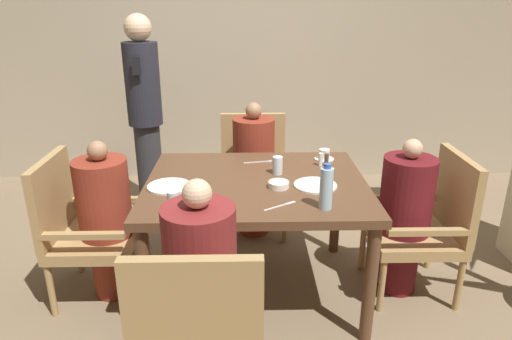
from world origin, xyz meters
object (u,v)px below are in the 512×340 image
Objects in this scene: chair_far_side at (253,170)px; chair_near_corner at (199,328)px; chair_left_side at (83,225)px; standing_host at (145,111)px; glass_tall_near at (197,193)px; diner_in_far_chair at (254,168)px; bowl_small at (279,185)px; plate_main_left at (315,185)px; diner_in_right_chair at (404,216)px; glass_tall_mid at (174,202)px; teacup_with_saucer at (324,155)px; chair_right_side at (427,222)px; diner_in_left_chair at (106,219)px; glass_tall_far at (278,165)px; water_bottle at (326,188)px; plate_main_right at (169,186)px; diner_in_near_chair at (202,291)px.

chair_near_corner is at bearing -97.83° from chair_far_side.
standing_host reaches higher than chair_left_side.
chair_near_corner is 8.21× the size of glass_tall_near.
glass_tall_near is (-0.32, -1.11, 0.27)m from diner_in_far_chair.
plate_main_left is at bearing 3.82° from bowl_small.
diner_in_right_chair is 1.45m from glass_tall_mid.
plate_main_left is 0.84m from glass_tall_mid.
chair_right_side is at bearing -32.62° from teacup_with_saucer.
chair_near_corner is at bearing -55.39° from diner_in_left_chair.
diner_in_far_chair is 1.05× the size of diner_in_right_chair.
chair_near_corner is at bearing -84.76° from glass_tall_near.
glass_tall_near is 0.62m from glass_tall_far.
water_bottle is at bearing -88.48° from plate_main_left.
chair_left_side is 0.54× the size of standing_host.
teacup_with_saucer is at bearing 61.28° from chair_near_corner.
teacup_with_saucer is at bearing 41.43° from glass_tall_mid.
standing_host is 15.16× the size of glass_tall_near.
glass_tall_near is (-0.06, 0.65, 0.34)m from chair_near_corner.
diner_in_left_chair reaches higher than teacup_with_saucer.
chair_left_side is 1.00× the size of chair_right_side.
chair_far_side is 8.21× the size of glass_tall_mid.
diner_in_far_chair is 1.78m from chair_near_corner.
chair_right_side is 3.62× the size of plate_main_right.
chair_near_corner reaches higher than glass_tall_far.
bowl_small is (0.39, 0.70, 0.22)m from diner_in_near_chair.
diner_in_right_chair reaches higher than chair_near_corner.
standing_host is 1.67m from glass_tall_near.
chair_far_side reaches higher than bowl_small.
chair_left_side reaches higher than teacup_with_saucer.
diner_in_left_chair reaches higher than diner_in_right_chair.
plate_main_left is (-0.58, -0.09, 0.25)m from diner_in_right_chair.
glass_tall_mid is (-0.43, -1.22, 0.27)m from diner_in_far_chair.
water_bottle is (1.26, -1.65, -0.03)m from standing_host.
glass_tall_near is at bearing 96.76° from diner_in_near_chair.
chair_left_side reaches higher than glass_tall_far.
chair_left_side reaches higher than bowl_small.
standing_host is 2.08m from water_bottle.
water_bottle reaches higher than chair_left_side.
chair_near_corner is 6.90× the size of teacup_with_saucer.
diner_in_right_chair is 1.32m from glass_tall_near.
bowl_small is at bearing -5.69° from diner_in_left_chair.
diner_in_left_chair is at bearing 174.31° from bowl_small.
diner_in_right_chair is at bearing 3.41° from plate_main_right.
chair_near_corner reaches higher than glass_tall_mid.
plate_main_left is (0.34, -1.05, 0.29)m from chair_far_side.
plate_main_right is 0.34m from glass_tall_mid.
chair_right_side is 8.21× the size of glass_tall_far.
diner_in_near_chair is at bearing -145.72° from diner_in_right_chair.
chair_near_corner is at bearing -49.81° from chair_left_side.
diner_in_far_chair is at bearing 70.56° from glass_tall_mid.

